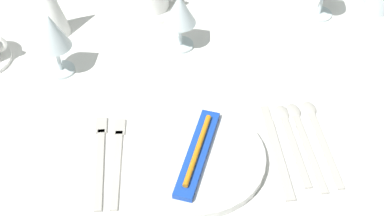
{
  "coord_description": "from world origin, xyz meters",
  "views": [
    {
      "loc": [
        -0.09,
        -0.82,
        1.53
      ],
      "look_at": [
        -0.03,
        -0.1,
        0.76
      ],
      "focal_mm": 48.47,
      "sensor_mm": 36.0,
      "label": 1
    }
  ],
  "objects_px": {
    "toothbrush_package": "(198,152)",
    "fork_inner": "(100,157)",
    "spoon_soup": "(289,134)",
    "napkin_folded": "(48,1)",
    "spoon_dessert": "(303,135)",
    "wine_glass_centre": "(180,12)",
    "fork_outer": "(117,157)",
    "spoon_tea": "(318,132)",
    "dinner_plate": "(197,158)",
    "wine_glass_right": "(52,34)",
    "dinner_knife": "(277,152)"
  },
  "relations": [
    {
      "from": "toothbrush_package",
      "to": "spoon_tea",
      "type": "bearing_deg",
      "value": 11.36
    },
    {
      "from": "toothbrush_package",
      "to": "wine_glass_centre",
      "type": "distance_m",
      "value": 0.35
    },
    {
      "from": "spoon_tea",
      "to": "napkin_folded",
      "type": "relative_size",
      "value": 1.25
    },
    {
      "from": "wine_glass_right",
      "to": "wine_glass_centre",
      "type": "bearing_deg",
      "value": 13.2
    },
    {
      "from": "toothbrush_package",
      "to": "napkin_folded",
      "type": "relative_size",
      "value": 1.17
    },
    {
      "from": "spoon_tea",
      "to": "wine_glass_centre",
      "type": "bearing_deg",
      "value": 131.21
    },
    {
      "from": "dinner_knife",
      "to": "spoon_soup",
      "type": "xyz_separation_m",
      "value": [
        0.03,
        0.04,
        0.0
      ]
    },
    {
      "from": "fork_inner",
      "to": "spoon_soup",
      "type": "bearing_deg",
      "value": 3.97
    },
    {
      "from": "toothbrush_package",
      "to": "fork_inner",
      "type": "height_order",
      "value": "toothbrush_package"
    },
    {
      "from": "spoon_dessert",
      "to": "wine_glass_centre",
      "type": "relative_size",
      "value": 1.61
    },
    {
      "from": "toothbrush_package",
      "to": "wine_glass_right",
      "type": "height_order",
      "value": "wine_glass_right"
    },
    {
      "from": "toothbrush_package",
      "to": "spoon_soup",
      "type": "bearing_deg",
      "value": 14.69
    },
    {
      "from": "dinner_plate",
      "to": "wine_glass_centre",
      "type": "distance_m",
      "value": 0.35
    },
    {
      "from": "spoon_dessert",
      "to": "spoon_soup",
      "type": "bearing_deg",
      "value": 169.16
    },
    {
      "from": "fork_inner",
      "to": "spoon_dessert",
      "type": "height_order",
      "value": "spoon_dessert"
    },
    {
      "from": "spoon_tea",
      "to": "fork_outer",
      "type": "bearing_deg",
      "value": -175.7
    },
    {
      "from": "dinner_plate",
      "to": "fork_inner",
      "type": "distance_m",
      "value": 0.19
    },
    {
      "from": "spoon_soup",
      "to": "spoon_tea",
      "type": "distance_m",
      "value": 0.06
    },
    {
      "from": "spoon_dessert",
      "to": "wine_glass_centre",
      "type": "xyz_separation_m",
      "value": [
        -0.22,
        0.3,
        0.1
      ]
    },
    {
      "from": "fork_inner",
      "to": "wine_glass_centre",
      "type": "bearing_deg",
      "value": 60.95
    },
    {
      "from": "toothbrush_package",
      "to": "fork_inner",
      "type": "xyz_separation_m",
      "value": [
        -0.18,
        0.02,
        -0.02
      ]
    },
    {
      "from": "dinner_plate",
      "to": "dinner_knife",
      "type": "relative_size",
      "value": 1.11
    },
    {
      "from": "spoon_tea",
      "to": "napkin_folded",
      "type": "height_order",
      "value": "napkin_folded"
    },
    {
      "from": "spoon_soup",
      "to": "wine_glass_centre",
      "type": "bearing_deg",
      "value": 123.98
    },
    {
      "from": "napkin_folded",
      "to": "wine_glass_right",
      "type": "bearing_deg",
      "value": -79.13
    },
    {
      "from": "fork_outer",
      "to": "wine_glass_right",
      "type": "xyz_separation_m",
      "value": [
        -0.13,
        0.26,
        0.1
      ]
    },
    {
      "from": "napkin_folded",
      "to": "dinner_knife",
      "type": "bearing_deg",
      "value": -41.77
    },
    {
      "from": "fork_outer",
      "to": "spoon_tea",
      "type": "xyz_separation_m",
      "value": [
        0.4,
        0.03,
        0.0
      ]
    },
    {
      "from": "spoon_soup",
      "to": "wine_glass_right",
      "type": "xyz_separation_m",
      "value": [
        -0.47,
        0.23,
        0.1
      ]
    },
    {
      "from": "wine_glass_centre",
      "to": "wine_glass_right",
      "type": "relative_size",
      "value": 0.93
    },
    {
      "from": "dinner_plate",
      "to": "wine_glass_centre",
      "type": "xyz_separation_m",
      "value": [
        -0.01,
        0.34,
        0.09
      ]
    },
    {
      "from": "wine_glass_right",
      "to": "fork_outer",
      "type": "bearing_deg",
      "value": -63.6
    },
    {
      "from": "spoon_soup",
      "to": "fork_inner",
      "type": "bearing_deg",
      "value": -176.03
    },
    {
      "from": "fork_inner",
      "to": "spoon_dessert",
      "type": "relative_size",
      "value": 0.98
    },
    {
      "from": "fork_outer",
      "to": "spoon_soup",
      "type": "xyz_separation_m",
      "value": [
        0.34,
        0.03,
        0.0
      ]
    },
    {
      "from": "toothbrush_package",
      "to": "spoon_tea",
      "type": "distance_m",
      "value": 0.25
    },
    {
      "from": "toothbrush_package",
      "to": "spoon_soup",
      "type": "relative_size",
      "value": 1.0
    },
    {
      "from": "toothbrush_package",
      "to": "fork_inner",
      "type": "distance_m",
      "value": 0.19
    },
    {
      "from": "fork_outer",
      "to": "spoon_soup",
      "type": "bearing_deg",
      "value": 5.01
    },
    {
      "from": "fork_inner",
      "to": "spoon_tea",
      "type": "xyz_separation_m",
      "value": [
        0.43,
        0.03,
        0.0
      ]
    },
    {
      "from": "fork_inner",
      "to": "napkin_folded",
      "type": "xyz_separation_m",
      "value": [
        -0.12,
        0.39,
        0.09
      ]
    },
    {
      "from": "wine_glass_centre",
      "to": "napkin_folded",
      "type": "xyz_separation_m",
      "value": [
        -0.3,
        0.08,
        -0.01
      ]
    },
    {
      "from": "spoon_soup",
      "to": "wine_glass_centre",
      "type": "height_order",
      "value": "wine_glass_centre"
    },
    {
      "from": "wine_glass_centre",
      "to": "napkin_folded",
      "type": "relative_size",
      "value": 0.79
    },
    {
      "from": "wine_glass_centre",
      "to": "napkin_folded",
      "type": "distance_m",
      "value": 0.31
    },
    {
      "from": "wine_glass_right",
      "to": "spoon_tea",
      "type": "bearing_deg",
      "value": -23.39
    },
    {
      "from": "spoon_tea",
      "to": "wine_glass_right",
      "type": "distance_m",
      "value": 0.58
    },
    {
      "from": "toothbrush_package",
      "to": "spoon_soup",
      "type": "xyz_separation_m",
      "value": [
        0.19,
        0.05,
        -0.02
      ]
    },
    {
      "from": "spoon_dessert",
      "to": "spoon_tea",
      "type": "height_order",
      "value": "same"
    },
    {
      "from": "fork_inner",
      "to": "wine_glass_right",
      "type": "relative_size",
      "value": 1.46
    }
  ]
}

